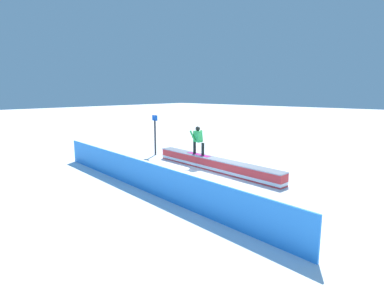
% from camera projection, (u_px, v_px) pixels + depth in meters
% --- Properties ---
extents(ground_plane, '(120.00, 120.00, 0.00)m').
position_uv_depth(ground_plane, '(214.00, 170.00, 14.06)').
color(ground_plane, white).
extents(grind_box, '(7.22, 1.34, 0.56)m').
position_uv_depth(grind_box, '(215.00, 165.00, 14.01)').
color(grind_box, red).
rests_on(grind_box, ground_plane).
extents(snowboarder, '(1.43, 0.43, 1.36)m').
position_uv_depth(snowboarder, '(198.00, 139.00, 14.66)').
color(snowboarder, '#BF1C82').
rests_on(snowboarder, grind_box).
extents(safety_fence, '(12.80, 1.40, 1.08)m').
position_uv_depth(safety_fence, '(145.00, 176.00, 11.01)').
color(safety_fence, '#2C87EF').
rests_on(safety_fence, ground_plane).
extents(trail_marker, '(0.40, 0.10, 2.24)m').
position_uv_depth(trail_marker, '(155.00, 134.00, 17.25)').
color(trail_marker, '#262628').
rests_on(trail_marker, ground_plane).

